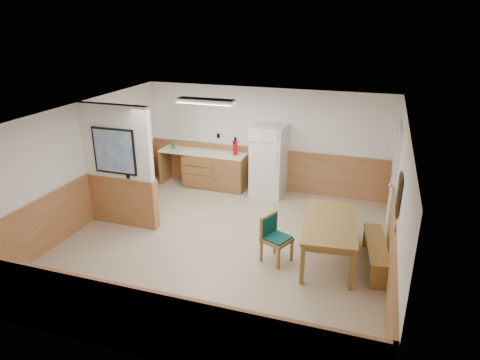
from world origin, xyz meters
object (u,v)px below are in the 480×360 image
(dining_table, at_px, (330,226))
(soap_bottle, at_px, (173,144))
(refrigerator, at_px, (268,161))
(fire_extinguisher, at_px, (235,147))
(dining_chair, at_px, (273,234))
(dining_bench, at_px, (376,249))

(dining_table, xyz_separation_m, soap_bottle, (-4.26, 2.57, 0.36))
(refrigerator, height_order, fire_extinguisher, refrigerator)
(refrigerator, xyz_separation_m, dining_chair, (0.83, -2.83, -0.35))
(dining_table, xyz_separation_m, dining_chair, (-0.93, -0.29, -0.16))
(fire_extinguisher, relative_size, soap_bottle, 1.83)
(refrigerator, height_order, dining_bench, refrigerator)
(refrigerator, xyz_separation_m, soap_bottle, (-2.50, 0.04, 0.17))
(dining_chair, distance_m, fire_extinguisher, 3.38)
(refrigerator, relative_size, dining_chair, 1.99)
(refrigerator, distance_m, dining_bench, 3.61)
(dining_chair, bearing_deg, fire_extinguisher, 144.27)
(fire_extinguisher, bearing_deg, dining_bench, -53.84)
(dining_table, bearing_deg, refrigerator, 119.05)
(dining_table, relative_size, soap_bottle, 7.60)
(dining_table, relative_size, dining_bench, 1.24)
(dining_chair, height_order, fire_extinguisher, fire_extinguisher)
(fire_extinguisher, bearing_deg, refrigerator, -20.11)
(dining_bench, bearing_deg, dining_chair, -176.41)
(soap_bottle, bearing_deg, fire_extinguisher, 0.10)
(fire_extinguisher, distance_m, soap_bottle, 1.66)
(refrigerator, bearing_deg, dining_chair, -70.82)
(dining_chair, xyz_separation_m, fire_extinguisher, (-1.68, 2.87, 0.60))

